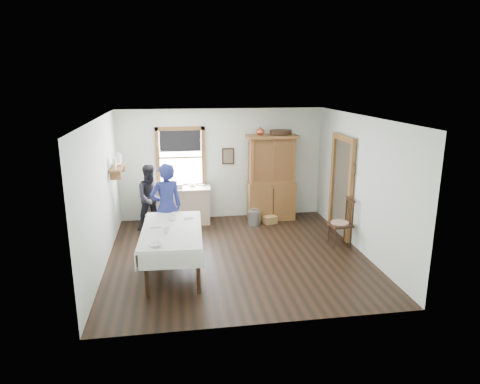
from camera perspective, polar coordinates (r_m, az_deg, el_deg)
The scene contains 20 objects.
room at distance 8.14m, azimuth -0.43°, elevation 0.38°, with size 5.01×5.01×2.70m.
window at distance 10.41m, azimuth -7.92°, elevation 5.04°, with size 1.18×0.07×1.48m.
doorway at distance 9.63m, azimuth 13.43°, elevation 1.10°, with size 0.09×1.14×2.22m.
wall_shelf at distance 9.58m, azimuth -16.02°, elevation 3.38°, with size 0.24×1.00×0.44m.
framed_picture at distance 10.50m, azimuth -1.60°, elevation 4.79°, with size 0.30×0.04×0.40m, color black.
rug_beater at distance 9.01m, azimuth 14.91°, elevation 3.72°, with size 0.27×0.27×0.01m, color black.
work_counter at distance 10.37m, azimuth -8.22°, elevation -1.79°, with size 1.54×0.58×0.88m, color tan.
china_hutch at distance 10.49m, azimuth 4.21°, elevation 1.93°, with size 1.23×0.58×2.09m, color #945B2E.
dining_table at distance 7.82m, azimuth -9.00°, elevation -7.69°, with size 1.08×2.05×0.82m, color silver.
spindle_chair at distance 9.11m, azimuth 13.23°, elevation -3.94°, with size 0.47×0.47×1.02m, color black.
pail at distance 10.24m, azimuth 1.91°, elevation -3.49°, with size 0.30×0.30×0.32m, color #979B9F.
wicker_basket at distance 10.36m, azimuth 4.01°, elevation -3.71°, with size 0.31×0.22×0.18m, color #AA8B4D.
woman_blue at distance 8.71m, azimuth -9.75°, elevation -2.42°, with size 0.61×0.40×1.66m, color navy.
figure_dark at distance 9.98m, azimuth -11.66°, elevation -1.03°, with size 0.69×0.53×1.41m, color black.
table_cup_a at distance 8.10m, azimuth -9.04°, elevation -3.40°, with size 0.14×0.14×0.11m, color white.
table_cup_b at distance 7.45m, azimuth -9.84°, elevation -5.10°, with size 0.11×0.11×0.10m, color white.
table_bowl at distance 6.95m, azimuth -11.18°, elevation -6.88°, with size 0.22×0.22×0.06m, color white.
counter_book at distance 10.37m, azimuth -5.50°, elevation 0.88°, with size 0.15×0.20×0.02m, color brown.
counter_bowl at distance 10.33m, azimuth -6.41°, elevation 0.90°, with size 0.18×0.18×0.06m, color white.
shelf_bowl at distance 9.59m, azimuth -16.02°, elevation 3.54°, with size 0.22×0.22×0.05m, color white.
Camera 1 is at (-1.15, -7.79, 3.39)m, focal length 32.00 mm.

